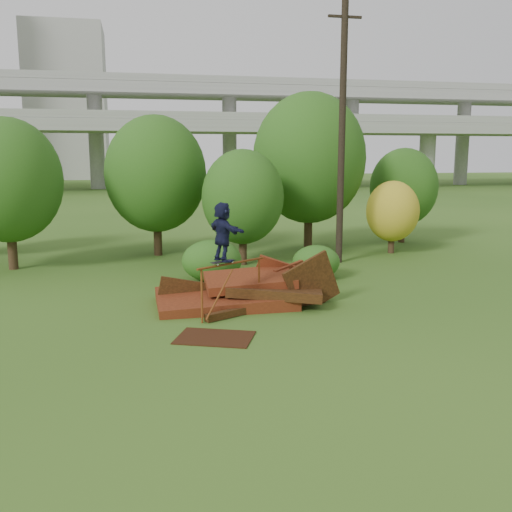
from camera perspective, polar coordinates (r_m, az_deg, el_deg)
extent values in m
plane|color=#2D5116|center=(15.43, 4.49, -7.03)|extent=(240.00, 240.00, 0.00)
cube|color=#481B0C|center=(17.52, -3.11, -4.32)|extent=(4.15, 2.56, 0.69)
cube|color=black|center=(17.46, 1.92, -3.55)|extent=(3.24, 2.55, 0.55)
cube|color=#481B0C|center=(17.72, -0.66, -2.41)|extent=(2.79, 1.90, 0.57)
cube|color=black|center=(17.51, 5.58, -2.78)|extent=(2.02, 0.66, 2.00)
cube|color=#481B0C|center=(18.73, 1.86, -2.20)|extent=(1.58, 0.82, 1.62)
cube|color=black|center=(17.72, -7.16, -3.65)|extent=(1.73, 0.20, 1.11)
cube|color=black|center=(16.44, -1.41, -5.49)|extent=(2.29, 1.33, 0.20)
cube|color=#481B0C|center=(18.46, 3.29, -1.12)|extent=(1.17, 0.79, 0.31)
cylinder|color=brown|center=(15.56, -5.44, -4.01)|extent=(0.06, 0.06, 1.51)
cylinder|color=brown|center=(17.01, 0.30, -2.75)|extent=(0.06, 0.06, 1.51)
cylinder|color=brown|center=(16.10, -2.46, -0.74)|extent=(2.14, 1.43, 0.06)
cube|color=black|center=(15.87, -3.31, -0.54)|extent=(0.75, 0.59, 0.02)
cylinder|color=beige|center=(15.64, -3.85, -0.86)|extent=(0.06, 0.05, 0.05)
cylinder|color=beige|center=(15.76, -4.25, -0.78)|extent=(0.06, 0.05, 0.05)
cylinder|color=beige|center=(16.00, -2.39, -0.60)|extent=(0.06, 0.05, 0.05)
cylinder|color=beige|center=(16.12, -2.79, -0.52)|extent=(0.06, 0.05, 0.05)
imported|color=#141635|center=(15.74, -3.34, 2.44)|extent=(1.05, 1.59, 1.64)
cube|color=black|center=(14.47, -4.14, -8.14)|extent=(2.24, 1.94, 0.03)
cylinder|color=black|center=(24.75, -23.21, 1.01)|extent=(0.37, 0.37, 1.96)
ellipsoid|color=#255416|center=(24.51, -23.63, 6.97)|extent=(4.26, 4.26, 4.89)
cylinder|color=black|center=(26.34, -9.80, 2.23)|extent=(0.37, 0.37, 2.00)
ellipsoid|color=#255416|center=(26.11, -9.98, 8.09)|extent=(4.53, 4.53, 5.20)
cylinder|color=black|center=(23.78, -1.32, 1.00)|extent=(0.33, 0.33, 1.56)
ellipsoid|color=#255416|center=(23.54, -1.35, 5.93)|extent=(3.39, 3.39, 3.90)
cylinder|color=black|center=(27.82, 5.24, 3.12)|extent=(0.40, 0.40, 2.36)
ellipsoid|color=#255416|center=(27.62, 5.35, 9.72)|extent=(5.39, 5.39, 6.19)
cylinder|color=black|center=(27.34, 13.38, 1.38)|extent=(0.29, 0.29, 1.05)
ellipsoid|color=#A58C19|center=(27.16, 13.50, 4.38)|extent=(2.44, 2.44, 2.81)
cylinder|color=black|center=(30.85, 14.37, 2.81)|extent=(0.34, 0.34, 1.59)
ellipsoid|color=#255416|center=(30.67, 14.54, 6.70)|extent=(3.48, 3.48, 4.01)
ellipsoid|color=#255416|center=(20.70, -4.44, -0.46)|extent=(2.18, 2.02, 1.51)
ellipsoid|color=#255416|center=(21.18, 6.03, -0.60)|extent=(1.77, 1.62, 1.25)
cylinder|color=black|center=(24.22, 8.59, 12.04)|extent=(0.28, 0.28, 10.81)
cube|color=black|center=(24.81, 8.88, 22.57)|extent=(1.40, 0.10, 0.10)
cube|color=gray|center=(74.33, -8.93, 12.64)|extent=(160.00, 9.00, 1.40)
cube|color=gray|center=(80.69, -9.28, 15.98)|extent=(160.00, 9.00, 1.40)
cylinder|color=gray|center=(75.40, -22.80, 8.91)|extent=(2.20, 2.20, 8.00)
cylinder|color=gray|center=(74.25, -8.84, 9.56)|extent=(2.20, 2.20, 8.00)
cylinder|color=gray|center=(77.39, 4.78, 9.66)|extent=(2.20, 2.20, 8.00)
cube|color=#9E9E99|center=(117.11, -18.29, 14.23)|extent=(14.00, 14.00, 28.00)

